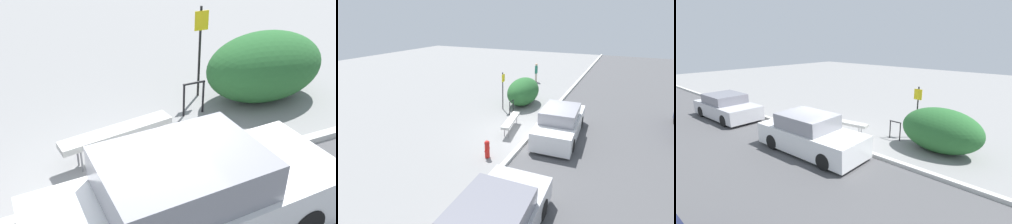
% 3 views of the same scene
% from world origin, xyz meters
% --- Properties ---
extents(ground_plane, '(60.00, 60.00, 0.00)m').
position_xyz_m(ground_plane, '(0.00, 0.00, 0.00)').
color(ground_plane, gray).
extents(road_strip, '(60.00, 10.00, 0.01)m').
position_xyz_m(road_strip, '(0.00, -5.15, 0.00)').
color(road_strip, '#4C4C4F').
rests_on(road_strip, ground_plane).
extents(curb, '(60.00, 0.20, 0.13)m').
position_xyz_m(curb, '(0.00, 0.00, 0.07)').
color(curb, '#B7B7B2').
rests_on(curb, ground_plane).
extents(bench, '(2.29, 0.73, 0.60)m').
position_xyz_m(bench, '(0.08, 1.15, 0.53)').
color(bench, gray).
rests_on(bench, ground_plane).
extents(bike_rack, '(0.55, 0.05, 0.83)m').
position_xyz_m(bike_rack, '(2.18, 2.05, 0.50)').
color(bike_rack, black).
rests_on(bike_rack, ground_plane).
extents(sign_post, '(0.36, 0.08, 2.30)m').
position_xyz_m(sign_post, '(2.75, 2.88, 1.38)').
color(sign_post, black).
rests_on(sign_post, ground_plane).
extents(fire_hydrant, '(0.36, 0.22, 0.77)m').
position_xyz_m(fire_hydrant, '(-2.83, 0.90, 0.41)').
color(fire_hydrant, red).
rests_on(fire_hydrant, ground_plane).
extents(shrub_hedge, '(3.15, 1.80, 1.74)m').
position_xyz_m(shrub_hedge, '(4.17, 2.10, 0.87)').
color(shrub_hedge, '#28602D').
rests_on(shrub_hedge, ground_plane).
extents(pedestrian, '(0.40, 0.27, 1.62)m').
position_xyz_m(pedestrian, '(10.38, 3.37, 0.87)').
color(pedestrian, '#B7AD99').
rests_on(pedestrian, ground_plane).
extents(parked_car_near, '(4.61, 1.95, 1.50)m').
position_xyz_m(parked_car_near, '(0.41, -1.27, 0.67)').
color(parked_car_near, black).
rests_on(parked_car_near, ground_plane).
extents(parked_car_far, '(4.37, 2.01, 1.34)m').
position_xyz_m(parked_car_far, '(-6.55, -1.34, 0.62)').
color(parked_car_far, black).
rests_on(parked_car_far, ground_plane).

